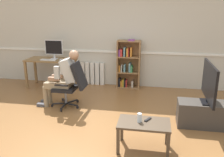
% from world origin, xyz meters
% --- Properties ---
extents(ground_plane, '(18.00, 18.00, 0.00)m').
position_xyz_m(ground_plane, '(0.00, 0.00, 0.00)').
color(ground_plane, brown).
extents(back_wall, '(12.00, 0.13, 2.70)m').
position_xyz_m(back_wall, '(0.00, 2.65, 1.35)').
color(back_wall, beige).
rests_on(back_wall, ground_plane).
extents(computer_desk, '(1.28, 0.59, 0.76)m').
position_xyz_m(computer_desk, '(-1.73, 2.15, 0.64)').
color(computer_desk, olive).
rests_on(computer_desk, ground_plane).
extents(imac_monitor, '(0.48, 0.14, 0.49)m').
position_xyz_m(imac_monitor, '(-1.65, 2.23, 1.04)').
color(imac_monitor, silver).
rests_on(imac_monitor, computer_desk).
extents(keyboard, '(0.41, 0.12, 0.02)m').
position_xyz_m(keyboard, '(-1.73, 2.01, 0.77)').
color(keyboard, white).
rests_on(keyboard, computer_desk).
extents(computer_mouse, '(0.06, 0.10, 0.03)m').
position_xyz_m(computer_mouse, '(-1.39, 2.03, 0.77)').
color(computer_mouse, white).
rests_on(computer_mouse, computer_desk).
extents(bookshelf, '(0.60, 0.29, 1.28)m').
position_xyz_m(bookshelf, '(0.28, 2.44, 0.62)').
color(bookshelf, olive).
rests_on(bookshelf, ground_plane).
extents(radiator, '(0.93, 0.08, 0.62)m').
position_xyz_m(radiator, '(-0.84, 2.54, 0.31)').
color(radiator, white).
rests_on(radiator, ground_plane).
extents(office_chair, '(0.76, 0.61, 0.98)m').
position_xyz_m(office_chair, '(-0.73, 0.92, 0.53)').
color(office_chair, black).
rests_on(office_chair, ground_plane).
extents(person_seated, '(0.95, 0.40, 1.24)m').
position_xyz_m(person_seated, '(-0.91, 0.92, 0.66)').
color(person_seated, '#937F60').
rests_on(person_seated, ground_plane).
extents(tv_stand, '(0.98, 0.42, 0.45)m').
position_xyz_m(tv_stand, '(1.92, 0.50, 0.23)').
color(tv_stand, '#3D3833').
rests_on(tv_stand, ground_plane).
extents(tv_screen, '(0.20, 1.03, 0.70)m').
position_xyz_m(tv_screen, '(1.92, 0.50, 0.82)').
color(tv_screen, black).
rests_on(tv_screen, tv_stand).
extents(coffee_table, '(0.77, 0.46, 0.44)m').
position_xyz_m(coffee_table, '(0.86, -0.45, 0.38)').
color(coffee_table, '#4C3D2D').
rests_on(coffee_table, ground_plane).
extents(drinking_glass, '(0.07, 0.07, 0.14)m').
position_xyz_m(drinking_glass, '(0.79, -0.45, 0.51)').
color(drinking_glass, silver).
rests_on(drinking_glass, coffee_table).
extents(spare_remote, '(0.11, 0.15, 0.02)m').
position_xyz_m(spare_remote, '(0.92, -0.37, 0.45)').
color(spare_remote, black).
rests_on(spare_remote, coffee_table).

